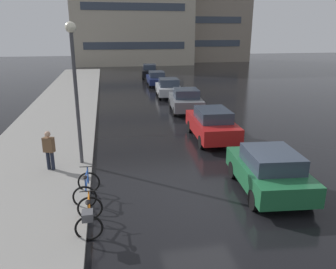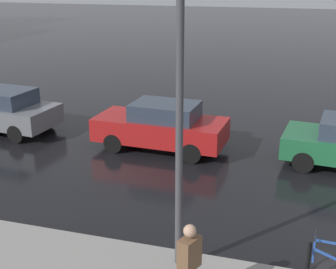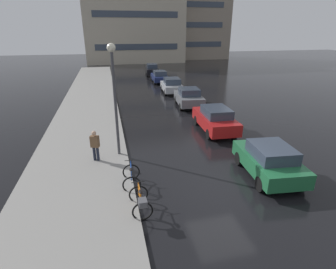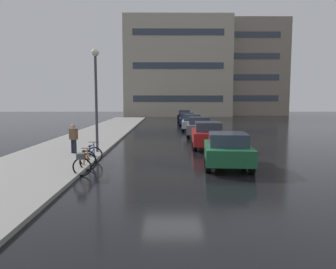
{
  "view_description": "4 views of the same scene",
  "coord_description": "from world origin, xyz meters",
  "px_view_note": "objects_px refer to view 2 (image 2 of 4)",
  "views": [
    {
      "loc": [
        -2.86,
        -8.79,
        5.27
      ],
      "look_at": [
        -0.45,
        3.95,
        1.19
      ],
      "focal_mm": 35.0,
      "sensor_mm": 36.0,
      "label": 1
    },
    {
      "loc": [
        -11.74,
        2.03,
        5.63
      ],
      "look_at": [
        -0.25,
        5.47,
        1.45
      ],
      "focal_mm": 50.0,
      "sensor_mm": 36.0,
      "label": 2
    },
    {
      "loc": [
        -4.33,
        -8.49,
        6.15
      ],
      "look_at": [
        -1.57,
        3.37,
        1.29
      ],
      "focal_mm": 28.0,
      "sensor_mm": 36.0,
      "label": 3
    },
    {
      "loc": [
        -0.3,
        -13.5,
        2.92
      ],
      "look_at": [
        -0.18,
        1.96,
        1.3
      ],
      "focal_mm": 35.0,
      "sensor_mm": 36.0,
      "label": 4
    }
  ],
  "objects_px": {
    "car_red": "(161,126)",
    "streetlamp": "(180,88)",
    "pedestrian": "(189,263)",
    "car_grey": "(5,110)"
  },
  "relations": [
    {
      "from": "car_red",
      "to": "streetlamp",
      "type": "relative_size",
      "value": 0.78
    },
    {
      "from": "car_red",
      "to": "streetlamp",
      "type": "distance_m",
      "value": 7.31
    },
    {
      "from": "car_red",
      "to": "pedestrian",
      "type": "xyz_separation_m",
      "value": [
        -7.43,
        -2.83,
        0.14
      ]
    },
    {
      "from": "pedestrian",
      "to": "streetlamp",
      "type": "height_order",
      "value": "streetlamp"
    },
    {
      "from": "car_red",
      "to": "car_grey",
      "type": "bearing_deg",
      "value": 88.84
    },
    {
      "from": "pedestrian",
      "to": "streetlamp",
      "type": "relative_size",
      "value": 0.3
    },
    {
      "from": "car_grey",
      "to": "pedestrian",
      "type": "height_order",
      "value": "pedestrian"
    },
    {
      "from": "streetlamp",
      "to": "car_red",
      "type": "bearing_deg",
      "value": 20.27
    },
    {
      "from": "car_red",
      "to": "pedestrian",
      "type": "relative_size",
      "value": 2.6
    },
    {
      "from": "pedestrian",
      "to": "streetlamp",
      "type": "bearing_deg",
      "value": 23.86
    }
  ]
}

